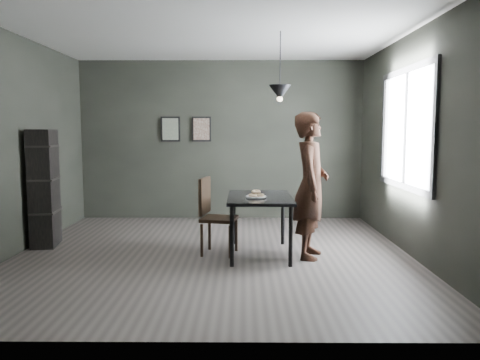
{
  "coord_description": "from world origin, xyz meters",
  "views": [
    {
      "loc": [
        0.4,
        -5.84,
        1.57
      ],
      "look_at": [
        0.35,
        0.05,
        0.95
      ],
      "focal_mm": 35.0,
      "sensor_mm": 36.0,
      "label": 1
    }
  ],
  "objects_px": {
    "pendant_lamp": "(280,92)",
    "shelf_unit": "(44,188)",
    "white_plate": "(256,197)",
    "wood_chair": "(213,211)",
    "cafe_table": "(260,202)",
    "woman": "(311,185)"
  },
  "relations": [
    {
      "from": "woman",
      "to": "wood_chair",
      "type": "relative_size",
      "value": 1.84
    },
    {
      "from": "wood_chair",
      "to": "shelf_unit",
      "type": "distance_m",
      "value": 2.37
    },
    {
      "from": "shelf_unit",
      "to": "woman",
      "type": "bearing_deg",
      "value": -17.73
    },
    {
      "from": "white_plate",
      "to": "woman",
      "type": "distance_m",
      "value": 0.69
    },
    {
      "from": "cafe_table",
      "to": "shelf_unit",
      "type": "distance_m",
      "value": 2.96
    },
    {
      "from": "shelf_unit",
      "to": "pendant_lamp",
      "type": "height_order",
      "value": "pendant_lamp"
    },
    {
      "from": "white_plate",
      "to": "wood_chair",
      "type": "distance_m",
      "value": 0.61
    },
    {
      "from": "shelf_unit",
      "to": "pendant_lamp",
      "type": "relative_size",
      "value": 1.84
    },
    {
      "from": "cafe_table",
      "to": "woman",
      "type": "relative_size",
      "value": 0.67
    },
    {
      "from": "white_plate",
      "to": "woman",
      "type": "bearing_deg",
      "value": 1.58
    },
    {
      "from": "cafe_table",
      "to": "woman",
      "type": "bearing_deg",
      "value": -10.16
    },
    {
      "from": "white_plate",
      "to": "wood_chair",
      "type": "height_order",
      "value": "wood_chair"
    },
    {
      "from": "cafe_table",
      "to": "pendant_lamp",
      "type": "xyz_separation_m",
      "value": [
        0.25,
        0.1,
        1.38
      ]
    },
    {
      "from": "wood_chair",
      "to": "shelf_unit",
      "type": "height_order",
      "value": "shelf_unit"
    },
    {
      "from": "pendant_lamp",
      "to": "shelf_unit",
      "type": "bearing_deg",
      "value": 173.74
    },
    {
      "from": "woman",
      "to": "pendant_lamp",
      "type": "height_order",
      "value": "pendant_lamp"
    },
    {
      "from": "white_plate",
      "to": "woman",
      "type": "relative_size",
      "value": 0.13
    },
    {
      "from": "cafe_table",
      "to": "woman",
      "type": "xyz_separation_m",
      "value": [
        0.63,
        -0.11,
        0.23
      ]
    },
    {
      "from": "cafe_table",
      "to": "white_plate",
      "type": "distance_m",
      "value": 0.16
    },
    {
      "from": "woman",
      "to": "cafe_table",
      "type": "bearing_deg",
      "value": 92.45
    },
    {
      "from": "shelf_unit",
      "to": "pendant_lamp",
      "type": "bearing_deg",
      "value": -15.02
    },
    {
      "from": "cafe_table",
      "to": "shelf_unit",
      "type": "bearing_deg",
      "value": 171.28
    }
  ]
}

